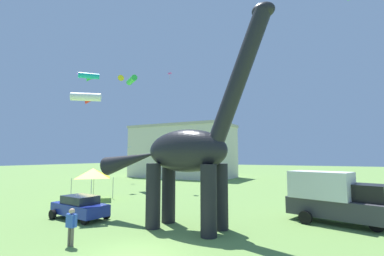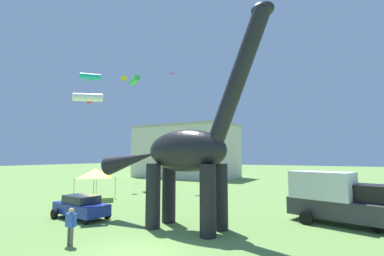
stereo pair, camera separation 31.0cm
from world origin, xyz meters
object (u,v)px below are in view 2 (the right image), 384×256
at_px(kite_high_left, 91,77).
at_px(kite_drifting, 82,75).
at_px(parked_sedan_left, 81,206).
at_px(person_near_flyer, 71,223).
at_px(kite_trailing, 132,147).
at_px(kite_near_low, 172,74).
at_px(kite_apex, 89,98).
at_px(parked_box_truck, 335,197).
at_px(dinosaur_sculpture, 186,151).
at_px(kite_mid_left, 132,80).
at_px(festival_canopy_tent, 96,173).

bearing_deg(kite_high_left, kite_drifting, 145.85).
xyz_separation_m(parked_sedan_left, person_near_flyer, (4.21, -3.94, 0.24)).
bearing_deg(person_near_flyer, kite_high_left, -118.21).
distance_m(kite_drifting, kite_trailing, 16.47).
bearing_deg(person_near_flyer, kite_trailing, -127.72).
bearing_deg(kite_high_left, parked_sedan_left, -45.78).
xyz_separation_m(kite_near_low, kite_trailing, (-9.99, 3.57, -9.74)).
distance_m(kite_apex, kite_trailing, 19.72).
relative_size(kite_near_low, kite_drifting, 1.04).
relative_size(person_near_flyer, kite_near_low, 2.05).
bearing_deg(kite_apex, kite_drifting, 148.32).
relative_size(parked_sedan_left, parked_box_truck, 0.74).
distance_m(dinosaur_sculpture, kite_mid_left, 24.99).
distance_m(parked_box_truck, kite_trailing, 32.57).
bearing_deg(person_near_flyer, festival_canopy_tent, -119.71).
height_order(dinosaur_sculpture, parked_box_truck, dinosaur_sculpture).
height_order(kite_high_left, kite_mid_left, kite_mid_left).
height_order(parked_box_truck, festival_canopy_tent, parked_box_truck).
distance_m(parked_sedan_left, kite_high_left, 10.11).
relative_size(person_near_flyer, festival_canopy_tent, 0.55).
bearing_deg(parked_box_truck, kite_near_low, 168.10).
distance_m(parked_sedan_left, kite_apex, 10.56).
bearing_deg(kite_near_low, kite_high_left, -81.63).
relative_size(parked_box_truck, kite_high_left, 3.64).
distance_m(kite_near_low, kite_high_left, 16.16).
distance_m(dinosaur_sculpture, kite_apex, 13.23).
bearing_deg(kite_drifting, dinosaur_sculpture, -18.74).
relative_size(parked_box_truck, festival_canopy_tent, 1.89).
distance_m(dinosaur_sculpture, kite_trailing, 29.08).
xyz_separation_m(dinosaur_sculpture, parked_sedan_left, (-7.47, -1.26, -3.71)).
bearing_deg(festival_canopy_tent, kite_drifting, 167.09).
distance_m(kite_apex, kite_drifting, 6.74).
bearing_deg(kite_near_low, parked_box_truck, -28.52).
distance_m(parked_sedan_left, kite_mid_left, 23.43).
xyz_separation_m(dinosaur_sculpture, festival_canopy_tent, (-13.16, 4.86, -1.97)).
xyz_separation_m(dinosaur_sculpture, person_near_flyer, (-3.25, -5.20, -3.47)).
bearing_deg(kite_near_low, parked_sedan_left, -76.58).
bearing_deg(kite_near_low, festival_canopy_tent, -98.22).
bearing_deg(kite_apex, festival_canopy_tent, 119.61).
relative_size(festival_canopy_tent, kite_high_left, 1.92).
bearing_deg(dinosaur_sculpture, kite_trailing, 121.83).
relative_size(parked_box_truck, kite_drifting, 7.37).
height_order(festival_canopy_tent, kite_drifting, kite_drifting).
height_order(dinosaur_sculpture, kite_mid_left, kite_mid_left).
relative_size(kite_high_left, kite_trailing, 2.02).
xyz_separation_m(parked_sedan_left, kite_high_left, (-1.85, 1.90, 9.75)).
height_order(parked_box_truck, kite_high_left, kite_high_left).
height_order(kite_mid_left, kite_trailing, kite_mid_left).
bearing_deg(kite_apex, kite_trailing, 119.81).
relative_size(dinosaur_sculpture, kite_high_left, 7.63).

